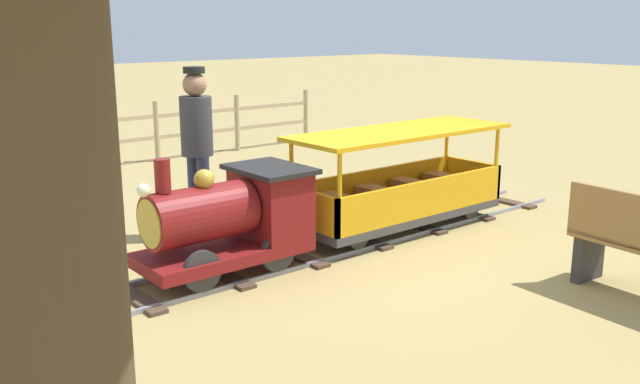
% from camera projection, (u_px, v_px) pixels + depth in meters
% --- Properties ---
extents(ground_plane, '(60.00, 60.00, 0.00)m').
position_uv_depth(ground_plane, '(336.00, 247.00, 6.39)').
color(ground_plane, '#A38C51').
extents(track, '(0.77, 6.05, 0.04)m').
position_uv_depth(track, '(329.00, 247.00, 6.33)').
color(track, gray).
rests_on(track, ground_plane).
extents(locomotive, '(0.73, 1.45, 0.99)m').
position_uv_depth(locomotive, '(233.00, 217.00, 5.59)').
color(locomotive, maroon).
rests_on(locomotive, ground_plane).
extents(passenger_car, '(0.83, 2.35, 0.97)m').
position_uv_depth(passenger_car, '(400.00, 189.00, 6.79)').
color(passenger_car, '#3F3F3F').
rests_on(passenger_car, ground_plane).
extents(conductor_person, '(0.30, 0.30, 1.62)m').
position_uv_depth(conductor_person, '(197.00, 139.00, 6.47)').
color(conductor_person, '#282D47').
rests_on(conductor_person, ground_plane).
extents(fence_section, '(0.08, 7.13, 0.90)m').
position_uv_depth(fence_section, '(111.00, 134.00, 9.82)').
color(fence_section, tan).
rests_on(fence_section, ground_plane).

